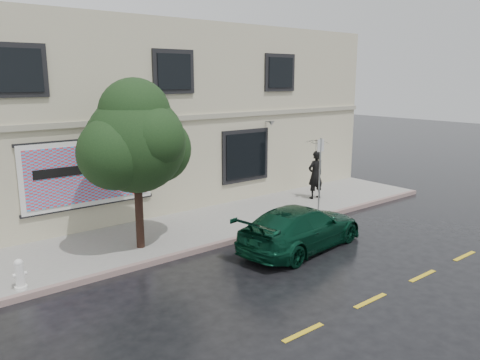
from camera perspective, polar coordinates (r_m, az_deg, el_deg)
ground at (r=13.57m, az=3.45°, el=-9.26°), size 90.00×90.00×0.00m
sidewalk at (r=15.96m, az=-4.40°, el=-5.63°), size 20.00×3.50×0.15m
curb at (r=14.62m, az=-0.51°, el=-7.31°), size 20.00×0.18×0.16m
road_marking at (r=11.44m, az=15.60°, el=-13.97°), size 19.00×0.12×0.01m
building at (r=20.26m, az=-13.83°, el=7.77°), size 20.00×8.12×7.00m
billboard at (r=15.49m, az=-17.91°, el=0.81°), size 4.30×0.16×2.20m
car at (r=14.04m, az=7.48°, el=-5.76°), size 4.70×2.57×1.30m
pedestrian at (r=19.26m, az=9.19°, el=0.64°), size 0.77×0.55×1.97m
umbrella at (r=19.03m, az=9.33°, el=4.68°), size 1.05×1.05×0.76m
street_tree at (r=13.39m, az=-12.57°, el=4.33°), size 2.78×2.78×4.44m
fire_hydrant at (r=12.23m, az=-25.27°, el=-10.37°), size 0.31×0.29×0.75m
sign_pole at (r=17.17m, az=9.71°, el=1.40°), size 0.34×0.06×2.74m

